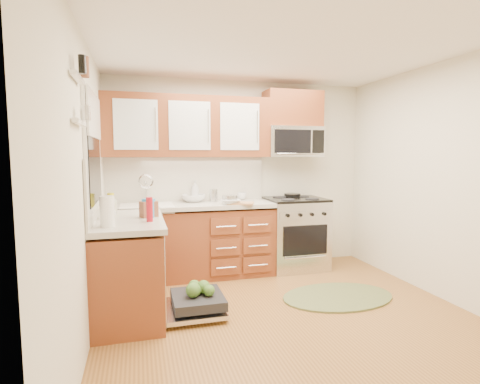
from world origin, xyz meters
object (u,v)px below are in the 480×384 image
object	(u,v)px
dishwasher	(194,304)
upper_cabinets	(188,127)
range	(295,233)
bowl_b	(194,198)
skillet	(292,195)
stock_pot	(230,200)
cutting_board	(241,203)
microwave	(293,142)
rug	(338,297)
bowl_a	(231,202)
cup	(242,196)
sink	(147,216)
paper_towel_roll	(107,211)

from	to	relation	value
dishwasher	upper_cabinets	bearing A→B (deg)	83.96
range	bowl_b	xyz separation A→B (m)	(-1.34, 0.17, 0.50)
range	skillet	bearing A→B (deg)	80.05
stock_pot	cutting_board	size ratio (longest dim) A/B	0.59
microwave	range	bearing A→B (deg)	-90.00
dishwasher	stock_pot	xyz separation A→B (m)	(0.60, 0.97, 0.88)
upper_cabinets	dishwasher	xyz separation A→B (m)	(-0.13, -1.27, -1.77)
range	rug	xyz separation A→B (m)	(0.02, -1.11, -0.46)
skillet	bowl_a	world-z (taller)	skillet
bowl_b	cup	xyz separation A→B (m)	(0.66, 0.05, 0.00)
sink	dishwasher	size ratio (longest dim) A/B	0.89
bowl_b	cutting_board	bearing A→B (deg)	-35.92
skillet	cup	xyz separation A→B (m)	(-0.72, 0.04, 0.00)
stock_pot	bowl_a	distance (m)	0.03
dishwasher	bowl_a	xyz separation A→B (m)	(0.60, 0.95, 0.85)
upper_cabinets	microwave	world-z (taller)	upper_cabinets
sink	skillet	world-z (taller)	skillet
microwave	paper_towel_roll	bearing A→B (deg)	-148.22
bowl_b	cup	distance (m)	0.66
stock_pot	cutting_board	distance (m)	0.14
skillet	microwave	bearing A→B (deg)	-116.68
range	paper_towel_roll	distance (m)	2.68
rug	bowl_b	bearing A→B (deg)	136.59
rug	cup	distance (m)	1.79
range	dishwasher	size ratio (longest dim) A/B	1.36
range	stock_pot	distance (m)	1.08
paper_towel_roll	cup	bearing A→B (deg)	43.46
cup	rug	bearing A→B (deg)	-62.33
rug	cutting_board	size ratio (longest dim) A/B	3.91
upper_cabinets	bowl_b	world-z (taller)	upper_cabinets
range	bowl_a	bearing A→B (deg)	-169.14
range	bowl_a	world-z (taller)	bowl_a
skillet	bowl_b	world-z (taller)	bowl_b
sink	paper_towel_roll	xyz separation A→B (m)	(-0.35, -1.28, 0.26)
stock_pot	paper_towel_roll	size ratio (longest dim) A/B	0.70
paper_towel_roll	bowl_a	xyz separation A→B (m)	(1.34, 1.11, -0.10)
range	rug	distance (m)	1.21
dishwasher	bowl_a	bearing A→B (deg)	57.63
range	sink	xyz separation A→B (m)	(-1.93, -0.01, 0.33)
upper_cabinets	cutting_board	world-z (taller)	upper_cabinets
range	cutting_board	distance (m)	0.96
upper_cabinets	bowl_b	distance (m)	0.91
paper_towel_roll	bowl_a	world-z (taller)	paper_towel_roll
paper_towel_roll	bowl_b	bearing A→B (deg)	57.34
skillet	paper_towel_roll	distance (m)	2.75
paper_towel_roll	range	bearing A→B (deg)	29.55
skillet	cutting_board	xyz separation A→B (m)	(-0.85, -0.39, -0.03)
upper_cabinets	microwave	xyz separation A→B (m)	(1.41, -0.02, -0.18)
cutting_board	paper_towel_roll	distance (m)	1.82
stock_pot	cup	xyz separation A→B (m)	(0.26, 0.38, -0.01)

